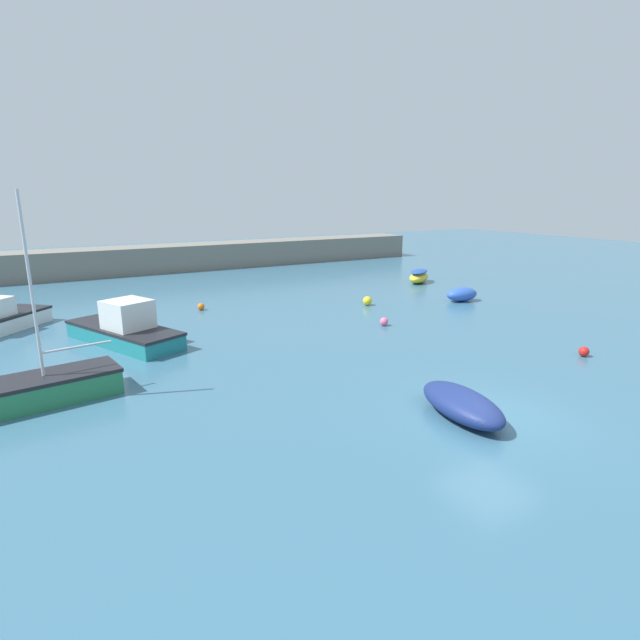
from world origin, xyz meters
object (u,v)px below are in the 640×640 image
(sailboat_tall_mast, at_px, (45,388))
(open_tender_yellow, at_px, (462,404))
(dinghy_near_pier, at_px, (462,294))
(mooring_buoy_red, at_px, (584,352))
(mooring_buoy_pink, at_px, (384,322))
(rowboat_with_red_cover, at_px, (419,276))
(mooring_buoy_yellow, at_px, (367,301))
(motorboat_with_cabin, at_px, (125,329))
(mooring_buoy_orange, at_px, (201,307))

(sailboat_tall_mast, bearing_deg, open_tender_yellow, 136.61)
(dinghy_near_pier, bearing_deg, open_tender_yellow, -128.78)
(mooring_buoy_red, bearing_deg, mooring_buoy_pink, 117.52)
(rowboat_with_red_cover, xyz_separation_m, mooring_buoy_yellow, (-7.68, -4.49, -0.20))
(motorboat_with_cabin, height_order, mooring_buoy_yellow, motorboat_with_cabin)
(open_tender_yellow, height_order, mooring_buoy_red, open_tender_yellow)
(mooring_buoy_orange, xyz_separation_m, mooring_buoy_yellow, (8.83, -3.57, 0.07))
(sailboat_tall_mast, bearing_deg, mooring_buoy_orange, -136.87)
(open_tender_yellow, distance_m, mooring_buoy_red, 8.54)
(rowboat_with_red_cover, bearing_deg, mooring_buoy_orange, -32.09)
(open_tender_yellow, relative_size, mooring_buoy_pink, 8.27)
(dinghy_near_pier, height_order, open_tender_yellow, dinghy_near_pier)
(mooring_buoy_orange, bearing_deg, open_tender_yellow, -81.52)
(open_tender_yellow, distance_m, motorboat_with_cabin, 14.57)
(rowboat_with_red_cover, bearing_deg, open_tender_yellow, 17.41)
(rowboat_with_red_cover, relative_size, sailboat_tall_mast, 0.44)
(sailboat_tall_mast, xyz_separation_m, open_tender_yellow, (10.49, -7.23, -0.05))
(rowboat_with_red_cover, xyz_separation_m, mooring_buoy_red, (-5.55, -16.56, -0.27))
(mooring_buoy_orange, bearing_deg, mooring_buoy_pink, -48.66)
(sailboat_tall_mast, relative_size, motorboat_with_cabin, 1.01)
(dinghy_near_pier, xyz_separation_m, mooring_buoy_red, (-3.52, -10.22, -0.22))
(mooring_buoy_red, bearing_deg, mooring_buoy_yellow, 100.01)
(mooring_buoy_yellow, bearing_deg, dinghy_near_pier, -18.14)
(open_tender_yellow, height_order, mooring_buoy_pink, open_tender_yellow)
(mooring_buoy_red, xyz_separation_m, mooring_buoy_orange, (-10.96, 15.65, -0.01))
(mooring_buoy_red, relative_size, mooring_buoy_yellow, 0.76)
(rowboat_with_red_cover, distance_m, mooring_buoy_pink, 13.00)
(open_tender_yellow, distance_m, mooring_buoy_pink, 10.45)
(motorboat_with_cabin, relative_size, mooring_buoy_red, 15.84)
(mooring_buoy_pink, height_order, mooring_buoy_orange, mooring_buoy_pink)
(mooring_buoy_pink, xyz_separation_m, mooring_buoy_orange, (-6.88, 7.82, -0.01))
(rowboat_with_red_cover, relative_size, open_tender_yellow, 0.82)
(mooring_buoy_yellow, bearing_deg, rowboat_with_red_cover, 30.32)
(motorboat_with_cabin, bearing_deg, open_tender_yellow, -173.78)
(dinghy_near_pier, height_order, rowboat_with_red_cover, rowboat_with_red_cover)
(open_tender_yellow, relative_size, mooring_buoy_orange, 8.79)
(dinghy_near_pier, distance_m, rowboat_with_red_cover, 6.66)
(dinghy_near_pier, height_order, mooring_buoy_red, dinghy_near_pier)
(open_tender_yellow, bearing_deg, sailboat_tall_mast, -116.65)
(mooring_buoy_red, bearing_deg, motorboat_with_cabin, 145.13)
(dinghy_near_pier, height_order, mooring_buoy_orange, dinghy_near_pier)
(dinghy_near_pier, distance_m, mooring_buoy_orange, 15.46)
(mooring_buoy_red, distance_m, mooring_buoy_yellow, 12.26)
(sailboat_tall_mast, height_order, mooring_buoy_yellow, sailboat_tall_mast)
(rowboat_with_red_cover, height_order, mooring_buoy_red, rowboat_with_red_cover)
(open_tender_yellow, bearing_deg, dinghy_near_pier, 142.97)
(dinghy_near_pier, relative_size, mooring_buoy_red, 5.36)
(rowboat_with_red_cover, distance_m, mooring_buoy_red, 17.47)
(motorboat_with_cabin, bearing_deg, mooring_buoy_yellow, -108.98)
(open_tender_yellow, bearing_deg, mooring_buoy_pink, 163.67)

